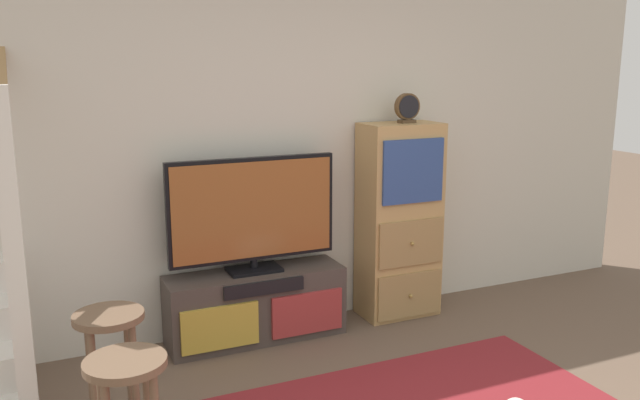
% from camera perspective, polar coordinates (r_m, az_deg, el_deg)
% --- Properties ---
extents(back_wall, '(6.40, 0.12, 2.70)m').
position_cam_1_polar(back_wall, '(4.67, -3.45, 5.23)').
color(back_wall, beige).
rests_on(back_wall, ground_plane).
extents(media_console, '(1.23, 0.38, 0.49)m').
position_cam_1_polar(media_console, '(4.60, -5.61, -9.18)').
color(media_console, '#423833').
rests_on(media_console, ground_plane).
extents(television, '(1.16, 0.22, 0.79)m').
position_cam_1_polar(television, '(4.42, -5.88, -1.04)').
color(television, black).
rests_on(television, media_console).
extents(side_cabinet, '(0.58, 0.38, 1.46)m').
position_cam_1_polar(side_cabinet, '(4.92, 6.95, -1.84)').
color(side_cabinet, tan).
rests_on(side_cabinet, ground_plane).
extents(desk_clock, '(0.19, 0.08, 0.21)m').
position_cam_1_polar(desk_clock, '(4.79, 7.64, 7.97)').
color(desk_clock, '#4C3823').
rests_on(desk_clock, side_cabinet).
extents(bar_stool_near, '(0.34, 0.34, 0.71)m').
position_cam_1_polar(bar_stool_near, '(2.93, -16.47, -16.42)').
color(bar_stool_near, brown).
rests_on(bar_stool_near, ground_plane).
extents(bar_stool_far, '(0.34, 0.34, 0.71)m').
position_cam_1_polar(bar_stool_far, '(3.42, -17.83, -12.24)').
color(bar_stool_far, brown).
rests_on(bar_stool_far, ground_plane).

